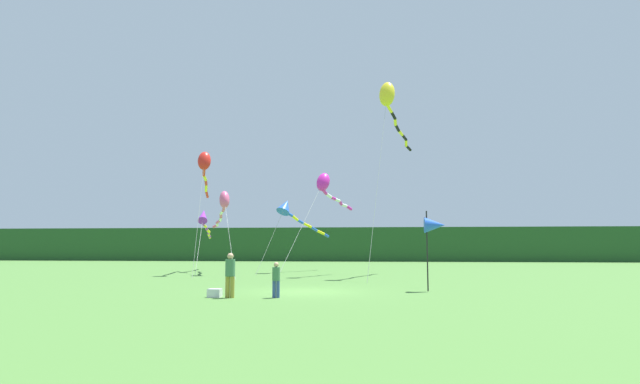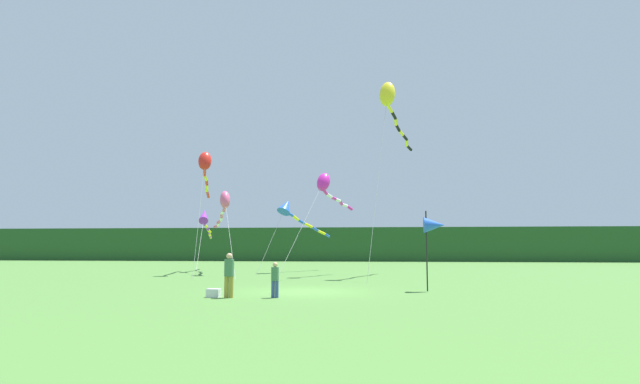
# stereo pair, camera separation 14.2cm
# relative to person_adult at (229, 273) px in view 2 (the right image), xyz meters

# --- Properties ---
(ground_plane) EXTENTS (120.00, 120.00, 0.00)m
(ground_plane) POSITION_rel_person_adult_xyz_m (2.47, 3.02, -0.95)
(ground_plane) COLOR #477533
(distant_treeline) EXTENTS (108.00, 3.83, 4.32)m
(distant_treeline) POSITION_rel_person_adult_xyz_m (2.47, 48.02, 1.21)
(distant_treeline) COLOR #234C23
(distant_treeline) RESTS_ON ground
(person_adult) EXTENTS (0.37, 0.37, 1.69)m
(person_adult) POSITION_rel_person_adult_xyz_m (0.00, 0.00, 0.00)
(person_adult) COLOR olive
(person_adult) RESTS_ON ground
(person_child) EXTENTS (0.30, 0.30, 1.34)m
(person_child) POSITION_rel_person_adult_xyz_m (1.74, 0.22, -0.19)
(person_child) COLOR #334C8C
(person_child) RESTS_ON ground
(cooler_box) EXTENTS (0.49, 0.44, 0.32)m
(cooler_box) POSITION_rel_person_adult_xyz_m (-0.65, 0.18, -0.78)
(cooler_box) COLOR silver
(cooler_box) RESTS_ON ground
(banner_flag_pole) EXTENTS (0.90, 0.70, 3.50)m
(banner_flag_pole) POSITION_rel_person_adult_xyz_m (8.12, 3.74, 1.90)
(banner_flag_pole) COLOR black
(banner_flag_pole) RESTS_ON ground
(kite_red) EXTENTS (2.62, 10.01, 8.54)m
(kite_red) POSITION_rel_person_adult_xyz_m (-6.37, 15.32, 6.57)
(kite_red) COLOR #B2B2B2
(kite_red) RESTS_ON ground
(kite_magenta) EXTENTS (3.87, 8.65, 6.84)m
(kite_magenta) POSITION_rel_person_adult_xyz_m (2.31, 13.82, 4.96)
(kite_magenta) COLOR #B2B2B2
(kite_magenta) RESTS_ON ground
(kite_purple) EXTENTS (2.37, 9.79, 5.01)m
(kite_purple) POSITION_rel_person_adult_xyz_m (-7.70, 19.38, 3.08)
(kite_purple) COLOR #B2B2B2
(kite_purple) RESTS_ON ground
(kite_rainbow) EXTENTS (4.54, 9.62, 5.92)m
(kite_rainbow) POSITION_rel_person_adult_xyz_m (-5.03, 15.53, 3.92)
(kite_rainbow) COLOR #B2B2B2
(kite_rainbow) RESTS_ON ground
(kite_yellow) EXTENTS (3.27, 11.19, 12.48)m
(kite_yellow) POSITION_rel_person_adult_xyz_m (6.53, 13.41, 10.30)
(kite_yellow) COLOR #B2B2B2
(kite_yellow) RESTS_ON ground
(kite_blue) EXTENTS (4.33, 7.99, 5.61)m
(kite_blue) POSITION_rel_person_adult_xyz_m (-0.86, 18.60, 3.71)
(kite_blue) COLOR #B2B2B2
(kite_blue) RESTS_ON ground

